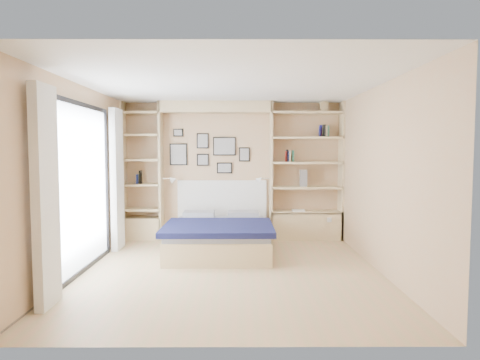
{
  "coord_description": "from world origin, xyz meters",
  "views": [
    {
      "loc": [
        0.11,
        -5.68,
        1.63
      ],
      "look_at": [
        0.13,
        0.9,
        1.17
      ],
      "focal_mm": 32.0,
      "sensor_mm": 36.0,
      "label": 1
    }
  ],
  "objects": [
    {
      "name": "reading_lamps",
      "position": [
        -0.3,
        2.0,
        1.1
      ],
      "size": [
        1.92,
        0.12,
        0.15
      ],
      "color": "silver",
      "rests_on": "ground"
    },
    {
      "name": "room_shell",
      "position": [
        -0.39,
        1.52,
        1.08
      ],
      "size": [
        4.5,
        4.5,
        4.5
      ],
      "color": "tan",
      "rests_on": "ground"
    },
    {
      "name": "shelf_decor",
      "position": [
        1.04,
        2.07,
        1.68
      ],
      "size": [
        3.49,
        0.23,
        2.03
      ],
      "color": "#A51E1E",
      "rests_on": "ground"
    },
    {
      "name": "ground",
      "position": [
        0.0,
        0.0,
        0.0
      ],
      "size": [
        4.5,
        4.5,
        0.0
      ],
      "primitive_type": "plane",
      "color": "tan",
      "rests_on": "ground"
    },
    {
      "name": "photo_gallery",
      "position": [
        -0.45,
        2.22,
        1.6
      ],
      "size": [
        1.48,
        0.02,
        0.82
      ],
      "color": "black",
      "rests_on": "ground"
    },
    {
      "name": "bed",
      "position": [
        -0.2,
        1.09,
        0.27
      ],
      "size": [
        1.65,
        2.18,
        1.07
      ],
      "color": "beige",
      "rests_on": "ground"
    }
  ]
}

